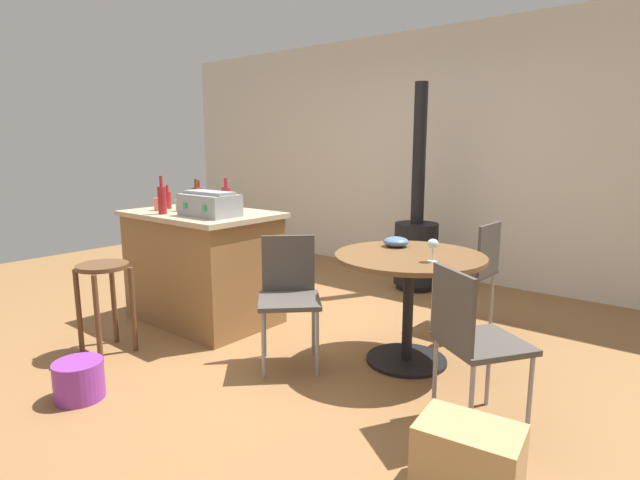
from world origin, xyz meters
TOP-DOWN VIEW (x-y plane):
  - ground_plane at (0.00, 0.00)m, footprint 8.80×8.80m
  - back_wall at (0.00, 2.73)m, footprint 8.00×0.10m
  - kitchen_island at (-0.79, 0.07)m, footprint 1.23×0.83m
  - wooden_stool at (-0.77, -0.80)m, footprint 0.35×0.35m
  - dining_table at (0.97, 0.40)m, footprint 0.99×0.99m
  - folding_chair_near at (0.35, -0.11)m, footprint 0.57×0.57m
  - folding_chair_far at (1.63, -0.13)m, footprint 0.55×0.55m
  - folding_chair_left at (1.07, 1.22)m, footprint 0.42×0.41m
  - wood_stove at (0.14, 2.03)m, footprint 0.44×0.45m
  - toolbox at (-0.52, -0.04)m, footprint 0.46×0.29m
  - bottle_0 at (-0.91, -0.20)m, footprint 0.07×0.07m
  - bottle_1 at (-1.17, 0.03)m, footprint 0.06×0.06m
  - bottle_2 at (-0.93, 0.15)m, footprint 0.07×0.07m
  - bottle_3 at (-0.68, 0.26)m, footprint 0.07×0.07m
  - bottle_4 at (-1.03, 0.25)m, footprint 0.06×0.06m
  - cup_0 at (-1.12, -0.09)m, footprint 0.12×0.08m
  - cup_1 at (-0.95, -0.00)m, footprint 0.12×0.08m
  - wine_glass at (1.18, 0.30)m, footprint 0.07×0.07m
  - serving_bowl at (0.77, 0.57)m, footprint 0.18×0.18m
  - cardboard_box at (1.84, -0.63)m, footprint 0.45×0.34m
  - plastic_bucket at (-0.26, -1.26)m, footprint 0.28×0.28m

SIDE VIEW (x-z plane):
  - ground_plane at x=0.00m, z-range 0.00..0.00m
  - plastic_bucket at x=-0.26m, z-range 0.00..0.23m
  - cardboard_box at x=1.84m, z-range 0.00..0.32m
  - kitchen_island at x=-0.79m, z-range 0.00..0.92m
  - wooden_stool at x=-0.77m, z-range 0.16..0.80m
  - folding_chair_near at x=0.35m, z-range 0.08..0.93m
  - wood_stove at x=0.14m, z-range -0.53..1.53m
  - folding_chair_far at x=1.63m, z-range 0.08..0.93m
  - folding_chair_left at x=1.07m, z-range 0.08..0.96m
  - dining_table at x=0.97m, z-range 0.20..0.95m
  - serving_bowl at x=0.77m, z-range 0.75..0.82m
  - wine_glass at x=1.18m, z-range 0.78..0.93m
  - cup_1 at x=-0.95m, z-range 0.92..1.02m
  - cup_0 at x=-1.12m, z-range 0.92..1.03m
  - bottle_1 at x=-1.17m, z-range 0.90..1.10m
  - toolbox at x=-0.52m, z-range 0.92..1.11m
  - bottle_4 at x=-1.03m, z-range 0.89..1.13m
  - bottle_2 at x=-0.93m, z-range 0.89..1.15m
  - bottle_3 at x=-0.68m, z-range 0.89..1.16m
  - bottle_0 at x=-0.91m, z-range 0.89..1.19m
  - back_wall at x=0.00m, z-range 0.00..2.70m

